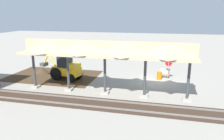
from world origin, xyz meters
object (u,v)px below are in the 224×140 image
stop_sign (169,65)px  traffic_barrel (159,76)px  backhoe (66,68)px  concrete_pipe (165,73)px

stop_sign → traffic_barrel: stop_sign is taller
backhoe → stop_sign: bearing=-167.1°
stop_sign → backhoe: backhoe is taller
stop_sign → concrete_pipe: stop_sign is taller
backhoe → concrete_pipe: size_ratio=4.68×
stop_sign → concrete_pipe: bearing=-70.1°
stop_sign → concrete_pipe: 1.51m
concrete_pipe → traffic_barrel: concrete_pipe is taller
stop_sign → traffic_barrel: (0.93, 0.24, -1.19)m
traffic_barrel → stop_sign: bearing=-165.7°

